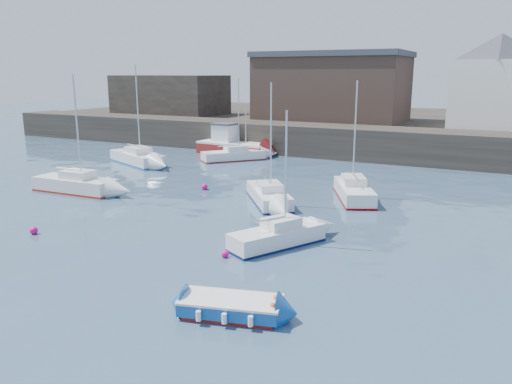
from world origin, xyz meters
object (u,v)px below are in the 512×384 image
at_px(sailboat_e, 137,158).
at_px(buoy_mid, 225,257).
at_px(sailboat_h, 234,155).
at_px(blue_dinghy, 231,306).
at_px(sailboat_a, 76,184).
at_px(sailboat_f, 354,191).
at_px(sailboat_b, 269,195).
at_px(buoy_far, 205,190).
at_px(sailboat_c, 278,236).
at_px(fishing_boat, 232,145).
at_px(buoy_near, 34,234).

xyz_separation_m(sailboat_e, buoy_mid, (19.24, -16.95, -0.57)).
bearing_deg(sailboat_h, buoy_mid, -61.42).
relative_size(blue_dinghy, sailboat_a, 0.47).
height_order(sailboat_f, buoy_mid, sailboat_f).
xyz_separation_m(blue_dinghy, sailboat_f, (-0.90, 17.92, 0.17)).
relative_size(sailboat_b, buoy_mid, 22.05).
relative_size(blue_dinghy, buoy_far, 8.32).
bearing_deg(sailboat_c, sailboat_f, 86.54).
distance_m(sailboat_e, buoy_mid, 25.65).
height_order(sailboat_c, buoy_mid, sailboat_c).
bearing_deg(fishing_boat, sailboat_b, -53.66).
relative_size(blue_dinghy, buoy_near, 9.16).
relative_size(sailboat_a, sailboat_c, 1.25).
bearing_deg(buoy_mid, blue_dinghy, -57.62).
xyz_separation_m(blue_dinghy, sailboat_e, (-22.26, 21.70, 0.21)).
distance_m(fishing_boat, sailboat_b, 20.04).
bearing_deg(sailboat_f, sailboat_e, 169.95).
height_order(sailboat_e, buoy_near, sailboat_e).
bearing_deg(fishing_boat, sailboat_f, -37.66).
bearing_deg(blue_dinghy, buoy_far, 125.34).
relative_size(fishing_boat, sailboat_h, 1.01).
bearing_deg(sailboat_c, sailboat_b, 118.50).
bearing_deg(blue_dinghy, buoy_mid, 122.38).
height_order(sailboat_c, sailboat_e, sailboat_e).
bearing_deg(buoy_near, fishing_boat, 97.95).
xyz_separation_m(sailboat_b, sailboat_f, (4.59, 3.44, 0.05)).
xyz_separation_m(sailboat_e, buoy_near, (8.74, -18.53, -0.57)).
distance_m(fishing_boat, buoy_mid, 29.59).
bearing_deg(sailboat_a, fishing_boat, 86.00).
xyz_separation_m(blue_dinghy, buoy_near, (-13.52, 3.17, -0.37)).
xyz_separation_m(buoy_near, buoy_far, (2.40, 12.52, 0.00)).
bearing_deg(fishing_boat, sailboat_e, -118.80).
height_order(sailboat_b, sailboat_f, sailboat_f).
bearing_deg(buoy_near, buoy_far, 79.16).
relative_size(sailboat_f, buoy_far, 16.97).
relative_size(sailboat_a, sailboat_b, 1.06).
bearing_deg(blue_dinghy, sailboat_c, 102.06).
bearing_deg(sailboat_f, sailboat_b, -143.15).
bearing_deg(sailboat_b, buoy_far, 167.93).
height_order(fishing_boat, sailboat_b, sailboat_b).
height_order(fishing_boat, sailboat_c, sailboat_c).
bearing_deg(sailboat_a, buoy_mid, -21.67).
distance_m(sailboat_a, sailboat_e, 11.28).
relative_size(buoy_near, buoy_mid, 1.19).
relative_size(fishing_boat, sailboat_f, 1.01).
relative_size(sailboat_a, buoy_mid, 23.45).
height_order(buoy_near, buoy_mid, buoy_near).
height_order(blue_dinghy, fishing_boat, fishing_boat).
relative_size(fishing_boat, sailboat_a, 0.96).
relative_size(fishing_boat, sailboat_b, 1.02).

